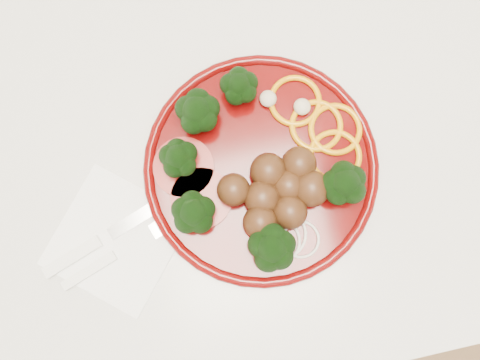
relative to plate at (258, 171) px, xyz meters
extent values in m
cube|color=silver|center=(0.14, 0.03, -0.49)|extent=(2.40, 0.60, 0.87)
cube|color=silver|center=(0.14, 0.03, -0.04)|extent=(2.40, 0.60, 0.03)
cylinder|color=#510504|center=(0.01, 0.00, -0.02)|extent=(0.30, 0.30, 0.01)
torus|color=#510504|center=(0.01, 0.00, -0.01)|extent=(0.30, 0.30, 0.01)
sphere|color=#4B2812|center=(0.03, -0.03, 0.01)|extent=(0.04, 0.04, 0.04)
sphere|color=#4B2812|center=(0.06, -0.04, 0.01)|extent=(0.04, 0.04, 0.04)
sphere|color=#4B2812|center=(0.01, -0.01, 0.01)|extent=(0.04, 0.04, 0.04)
sphere|color=#4B2812|center=(-0.01, -0.06, 0.01)|extent=(0.04, 0.04, 0.04)
sphere|color=#4B2812|center=(-0.04, -0.02, 0.01)|extent=(0.04, 0.04, 0.04)
sphere|color=#4B2812|center=(0.03, -0.06, 0.01)|extent=(0.04, 0.04, 0.04)
sphere|color=#4B2812|center=(0.05, 0.00, 0.01)|extent=(0.04, 0.04, 0.04)
sphere|color=#4B2812|center=(0.00, -0.04, 0.01)|extent=(0.04, 0.04, 0.04)
torus|color=orange|center=(0.09, 0.04, -0.01)|extent=(0.07, 0.07, 0.01)
torus|color=orange|center=(0.10, 0.00, -0.01)|extent=(0.07, 0.07, 0.01)
torus|color=orange|center=(0.07, 0.08, -0.01)|extent=(0.07, 0.07, 0.01)
torus|color=orange|center=(0.11, 0.03, -0.01)|extent=(0.07, 0.07, 0.01)
cylinder|color=#720A07|center=(-0.09, 0.03, -0.01)|extent=(0.08, 0.08, 0.01)
cylinder|color=#720A07|center=(-0.08, -0.02, -0.01)|extent=(0.08, 0.08, 0.01)
torus|color=beige|center=(0.01, -0.09, -0.01)|extent=(0.06, 0.06, 0.00)
torus|color=beige|center=(0.03, -0.10, -0.01)|extent=(0.05, 0.05, 0.00)
torus|color=beige|center=(0.01, -0.08, -0.01)|extent=(0.07, 0.07, 0.00)
ellipsoid|color=#C6B793|center=(0.03, 0.09, 0.00)|extent=(0.02, 0.02, 0.02)
ellipsoid|color=#C6B793|center=(-0.04, 0.09, 0.00)|extent=(0.02, 0.02, 0.02)
ellipsoid|color=#C6B793|center=(0.07, 0.07, 0.00)|extent=(0.02, 0.02, 0.02)
cube|color=white|center=(-0.20, -0.04, -0.02)|extent=(0.21, 0.21, 0.00)
cube|color=silver|center=(-0.15, -0.02, -0.02)|extent=(0.11, 0.05, 0.00)
cube|color=white|center=(-0.25, -0.05, -0.01)|extent=(0.08, 0.04, 0.01)
cube|color=white|center=(-0.23, -0.08, -0.01)|extent=(0.07, 0.04, 0.01)
cube|color=silver|center=(-0.14, -0.04, -0.02)|extent=(0.03, 0.03, 0.00)
cube|color=silver|center=(-0.11, -0.04, -0.02)|extent=(0.03, 0.01, 0.00)
cube|color=silver|center=(-0.12, -0.04, -0.02)|extent=(0.03, 0.01, 0.00)
cube|color=silver|center=(-0.12, -0.03, -0.02)|extent=(0.03, 0.01, 0.00)
cube|color=silver|center=(-0.12, -0.03, -0.02)|extent=(0.03, 0.01, 0.00)
camera|label=1|loc=(-0.05, -0.10, 0.67)|focal=40.00mm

